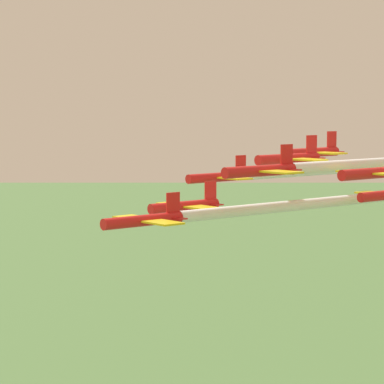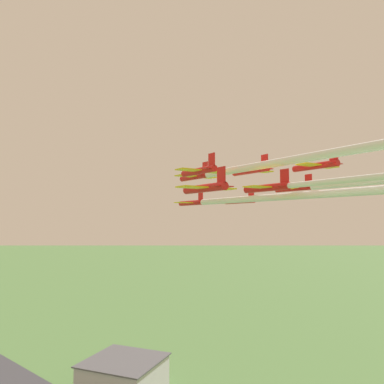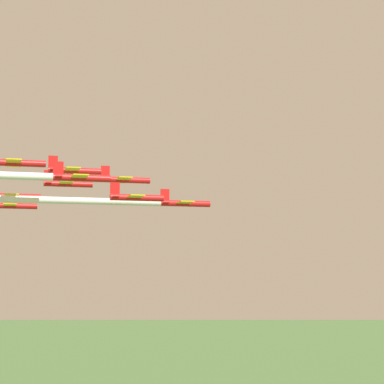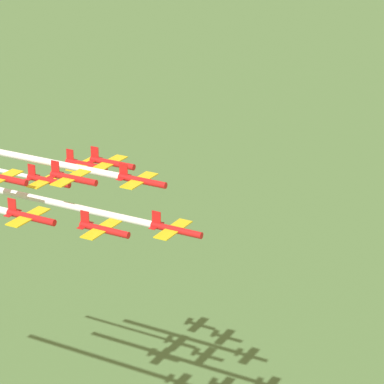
{
  "view_description": "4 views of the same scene",
  "coord_description": "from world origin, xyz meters",
  "px_view_note": "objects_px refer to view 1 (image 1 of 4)",
  "views": [
    {
      "loc": [
        -109.68,
        -78.09,
        84.65
      ],
      "look_at": [
        -17.01,
        -51.64,
        75.47
      ],
      "focal_mm": 85.0,
      "sensor_mm": 36.0,
      "label": 1
    },
    {
      "loc": [
        13.5,
        -132.69,
        68.6
      ],
      "look_at": [
        -21.79,
        -45.44,
        75.61
      ],
      "focal_mm": 35.0,
      "sensor_mm": 36.0,
      "label": 2
    },
    {
      "loc": [
        87.16,
        47.82,
        58.82
      ],
      "look_at": [
        -22.78,
        -47.16,
        75.11
      ],
      "focal_mm": 70.0,
      "sensor_mm": 36.0,
      "label": 3
    },
    {
      "loc": [
        -9.76,
        95.54,
        136.26
      ],
      "look_at": [
        -24.21,
        -51.1,
        78.3
      ],
      "focal_mm": 85.0,
      "sensor_mm": 36.0,
      "label": 4
    }
  ],
  "objects_px": {
    "jet_4": "(290,158)",
    "jet_0": "(146,220)",
    "jet_1": "(262,170)",
    "jet_3": "(374,173)",
    "jet_2": "(187,206)",
    "jet_5": "(220,177)",
    "jet_8": "(313,152)"
  },
  "relations": [
    {
      "from": "jet_4",
      "to": "jet_0",
      "type": "bearing_deg",
      "value": 90.0
    },
    {
      "from": "jet_1",
      "to": "jet_3",
      "type": "distance_m",
      "value": 12.42
    },
    {
      "from": "jet_0",
      "to": "jet_2",
      "type": "relative_size",
      "value": 1.0
    },
    {
      "from": "jet_0",
      "to": "jet_3",
      "type": "relative_size",
      "value": 1.0
    },
    {
      "from": "jet_0",
      "to": "jet_1",
      "type": "relative_size",
      "value": 1.0
    },
    {
      "from": "jet_5",
      "to": "jet_8",
      "type": "relative_size",
      "value": 1.0
    },
    {
      "from": "jet_8",
      "to": "jet_3",
      "type": "bearing_deg",
      "value": 150.46
    },
    {
      "from": "jet_2",
      "to": "jet_4",
      "type": "height_order",
      "value": "jet_4"
    },
    {
      "from": "jet_0",
      "to": "jet_5",
      "type": "height_order",
      "value": "jet_5"
    },
    {
      "from": "jet_3",
      "to": "jet_1",
      "type": "bearing_deg",
      "value": 59.53
    },
    {
      "from": "jet_0",
      "to": "jet_1",
      "type": "distance_m",
      "value": 13.4
    },
    {
      "from": "jet_3",
      "to": "jet_4",
      "type": "xyz_separation_m",
      "value": [
        7.12,
        10.39,
        0.99
      ]
    },
    {
      "from": "jet_4",
      "to": "jet_5",
      "type": "distance_m",
      "value": 12.94
    },
    {
      "from": "jet_3",
      "to": "jet_0",
      "type": "bearing_deg",
      "value": 59.53
    },
    {
      "from": "jet_2",
      "to": "jet_8",
      "type": "height_order",
      "value": "jet_8"
    },
    {
      "from": "jet_2",
      "to": "jet_1",
      "type": "bearing_deg",
      "value": -180.0
    },
    {
      "from": "jet_5",
      "to": "jet_4",
      "type": "bearing_deg",
      "value": -180.0
    },
    {
      "from": "jet_1",
      "to": "jet_2",
      "type": "relative_size",
      "value": 1.0
    },
    {
      "from": "jet_2",
      "to": "jet_4",
      "type": "distance_m",
      "value": 13.55
    },
    {
      "from": "jet_3",
      "to": "jet_8",
      "type": "bearing_deg",
      "value": -29.54
    },
    {
      "from": "jet_1",
      "to": "jet_0",
      "type": "bearing_deg",
      "value": 59.53
    },
    {
      "from": "jet_3",
      "to": "jet_8",
      "type": "height_order",
      "value": "jet_8"
    },
    {
      "from": "jet_2",
      "to": "jet_5",
      "type": "relative_size",
      "value": 1.0
    },
    {
      "from": "jet_4",
      "to": "jet_8",
      "type": "relative_size",
      "value": 1.0
    },
    {
      "from": "jet_1",
      "to": "jet_4",
      "type": "distance_m",
      "value": 12.43
    },
    {
      "from": "jet_1",
      "to": "jet_3",
      "type": "xyz_separation_m",
      "value": [
        5.27,
        -11.24,
        -0.39
      ]
    },
    {
      "from": "jet_4",
      "to": "jet_5",
      "type": "xyz_separation_m",
      "value": [
        7.12,
        10.39,
        -2.96
      ]
    },
    {
      "from": "jet_2",
      "to": "jet_4",
      "type": "relative_size",
      "value": 1.0
    },
    {
      "from": "jet_8",
      "to": "jet_1",
      "type": "bearing_deg",
      "value": 120.47
    },
    {
      "from": "jet_2",
      "to": "jet_8",
      "type": "bearing_deg",
      "value": -90.0
    },
    {
      "from": "jet_4",
      "to": "jet_3",
      "type": "bearing_deg",
      "value": 180.0
    },
    {
      "from": "jet_0",
      "to": "jet_4",
      "type": "height_order",
      "value": "jet_4"
    }
  ]
}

